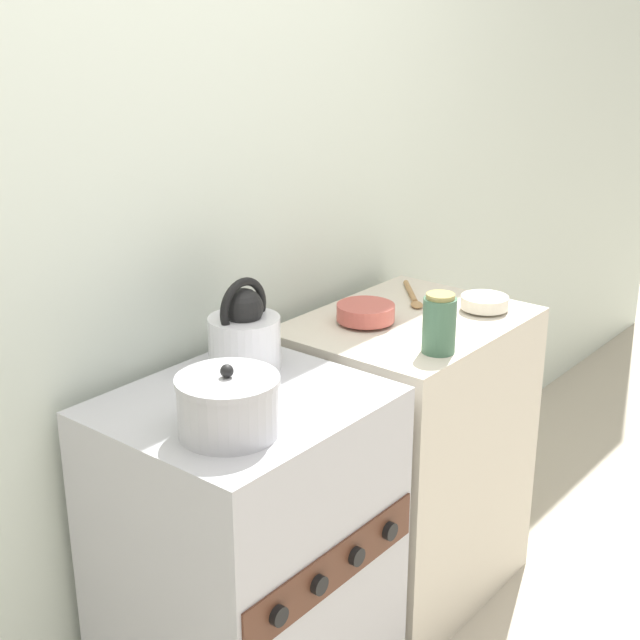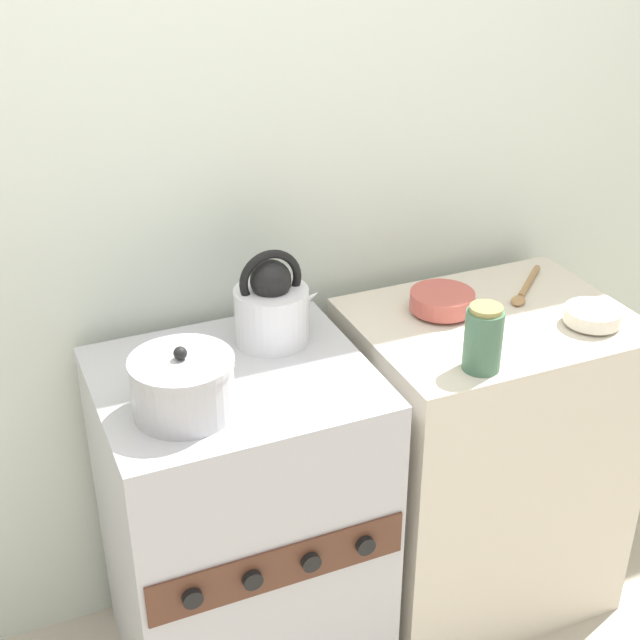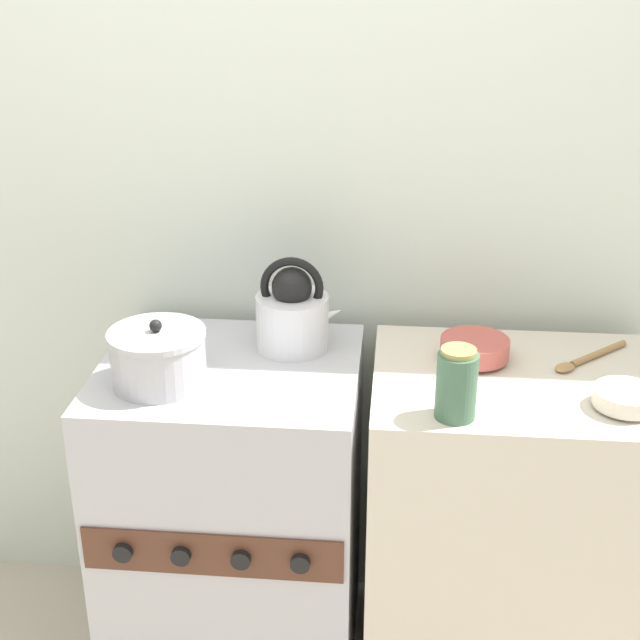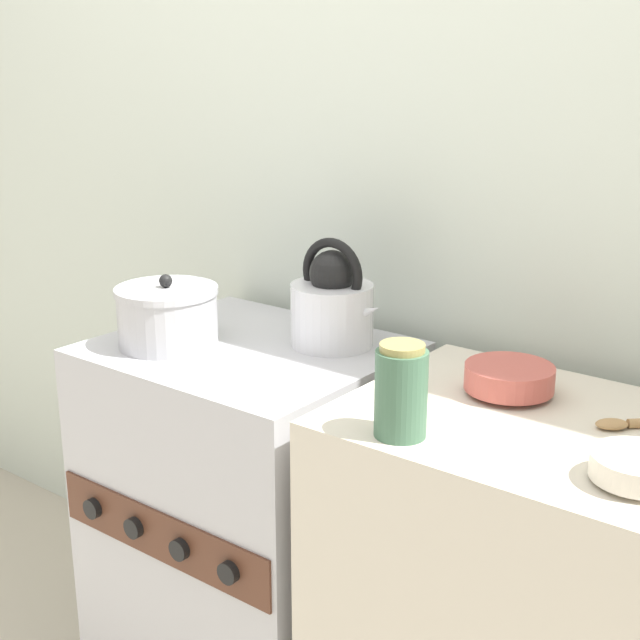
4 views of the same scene
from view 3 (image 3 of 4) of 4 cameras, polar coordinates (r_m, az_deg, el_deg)
wall_back at (r=2.27m, az=-4.69°, el=9.54°), size 7.00×0.06×2.50m
stove at (r=2.31m, az=-5.44°, el=-12.62°), size 0.61×0.56×0.87m
counter at (r=2.29m, az=11.88°, el=-13.37°), size 0.68×0.52×0.88m
kettle at (r=2.14m, az=-1.75°, el=0.42°), size 0.21×0.18×0.23m
cooking_pot at (r=2.01m, az=-10.32°, el=-2.36°), size 0.22×0.22×0.15m
enamel_bowl at (r=2.11m, az=9.87°, el=-1.78°), size 0.16×0.16×0.05m
small_ceramic_bowl at (r=1.98m, az=18.99°, el=-4.74°), size 0.14×0.14×0.04m
storage_jar at (r=1.84m, az=8.73°, el=-4.07°), size 0.09×0.09×0.16m
wooden_spoon at (r=2.17m, az=16.65°, el=-2.39°), size 0.20×0.18×0.02m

